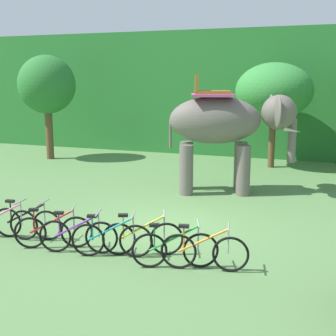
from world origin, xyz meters
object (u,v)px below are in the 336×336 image
at_px(bike_teal, 112,239).
at_px(bike_orange, 204,251).
at_px(bike_purple, 78,236).
at_px(bike_pink, 4,222).
at_px(bike_black, 27,223).
at_px(bike_green, 175,249).
at_px(tree_far_right, 47,85).
at_px(bike_red, 53,231).
at_px(bike_yellow, 142,238).
at_px(elephant, 226,125).
at_px(tree_center_right, 274,91).

bearing_deg(bike_teal, bike_orange, -0.02).
bearing_deg(bike_purple, bike_orange, 0.95).
height_order(bike_pink, bike_black, same).
relative_size(bike_purple, bike_green, 1.03).
bearing_deg(bike_pink, bike_orange, -1.85).
xyz_separation_m(tree_far_right, bike_orange, (9.92, -9.52, -2.96)).
distance_m(tree_far_right, bike_red, 11.89).
xyz_separation_m(bike_red, bike_green, (2.83, -0.09, 0.00)).
height_order(bike_yellow, bike_green, same).
height_order(tree_far_right, bike_pink, tree_far_right).
distance_m(bike_purple, bike_green, 2.18).
bearing_deg(bike_black, bike_red, -18.11).
bearing_deg(elephant, bike_red, -111.55).
xyz_separation_m(bike_teal, bike_yellow, (0.57, 0.30, 0.00)).
bearing_deg(bike_yellow, bike_green, -23.91).
bearing_deg(bike_green, bike_yellow, 156.09).
relative_size(bike_red, bike_yellow, 0.99).
distance_m(bike_black, bike_purple, 1.60).
xyz_separation_m(bike_black, bike_yellow, (2.89, -0.02, 0.00)).
bearing_deg(bike_teal, bike_green, -3.06).
height_order(tree_far_right, bike_green, tree_far_right).
relative_size(bike_yellow, bike_green, 1.00).
bearing_deg(bike_red, bike_pink, 174.53).
relative_size(tree_far_right, tree_center_right, 1.09).
distance_m(tree_center_right, bike_black, 11.72).
relative_size(bike_red, bike_orange, 0.95).
bearing_deg(elephant, bike_green, -86.17).
bearing_deg(bike_green, bike_orange, 7.44).
distance_m(bike_green, bike_orange, 0.58).
distance_m(tree_far_right, bike_purple, 12.31).
xyz_separation_m(elephant, bike_green, (0.42, -6.20, -1.82)).
relative_size(tree_far_right, bike_orange, 2.77).
bearing_deg(elephant, bike_orange, -80.86).
relative_size(tree_far_right, bike_green, 2.88).
bearing_deg(bike_pink, elephant, 57.29).
height_order(bike_pink, bike_purple, same).
height_order(tree_center_right, bike_yellow, tree_center_right).
xyz_separation_m(elephant, bike_orange, (0.99, -6.13, -1.82)).
distance_m(elephant, bike_black, 6.94).
bearing_deg(bike_yellow, tree_center_right, 82.76).
bearing_deg(bike_purple, bike_red, 174.35).
relative_size(bike_pink, bike_orange, 1.01).
bearing_deg(bike_red, elephant, 68.45).
relative_size(tree_far_right, bike_pink, 2.75).
distance_m(elephant, bike_yellow, 6.12).
bearing_deg(bike_green, bike_black, 174.04).
xyz_separation_m(bike_black, bike_purple, (1.56, -0.36, 0.00)).
xyz_separation_m(tree_center_right, bike_teal, (-1.91, -10.89, -2.75)).
height_order(bike_green, bike_orange, same).
relative_size(tree_center_right, bike_teal, 2.59).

